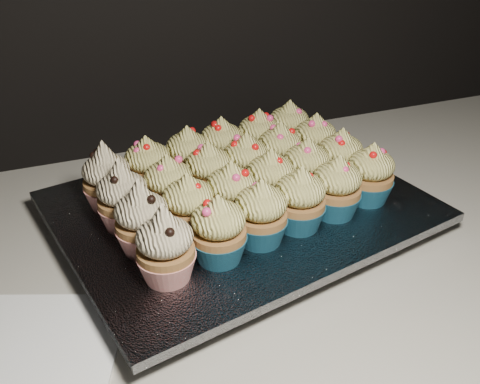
{
  "coord_description": "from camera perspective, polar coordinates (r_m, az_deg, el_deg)",
  "views": [
    {
      "loc": [
        -0.41,
        1.17,
        1.31
      ],
      "look_at": [
        -0.2,
        1.73,
        0.95
      ],
      "focal_mm": 40.0,
      "sensor_mm": 36.0,
      "label": 1
    }
  ],
  "objects": [
    {
      "name": "cupcake_17",
      "position": [
        0.79,
        7.97,
        5.24
      ],
      "size": [
        0.06,
        0.06,
        0.08
      ],
      "color": "#17536E",
      "rests_on": "foil_lining"
    },
    {
      "name": "cupcake_1",
      "position": [
        0.59,
        -2.3,
        -4.19
      ],
      "size": [
        0.06,
        0.06,
        0.08
      ],
      "color": "#17536E",
      "rests_on": "foil_lining"
    },
    {
      "name": "cupcake_12",
      "position": [
        0.65,
        -12.38,
        -0.63
      ],
      "size": [
        0.06,
        0.06,
        0.1
      ],
      "color": "red",
      "rests_on": "foil_lining"
    },
    {
      "name": "cupcake_19",
      "position": [
        0.72,
        -9.76,
        2.6
      ],
      "size": [
        0.06,
        0.06,
        0.08
      ],
      "color": "#17536E",
      "rests_on": "foil_lining"
    },
    {
      "name": "cupcake_14",
      "position": [
        0.7,
        -3.33,
        2.02
      ],
      "size": [
        0.06,
        0.06,
        0.08
      ],
      "color": "#17536E",
      "rests_on": "foil_lining"
    },
    {
      "name": "cupcake_4",
      "position": [
        0.67,
        10.26,
        0.39
      ],
      "size": [
        0.06,
        0.06,
        0.08
      ],
      "color": "#17536E",
      "rests_on": "foil_lining"
    },
    {
      "name": "cupcake_10",
      "position": [
        0.71,
        7.07,
        2.43
      ],
      "size": [
        0.06,
        0.06,
        0.08
      ],
      "color": "#17536E",
      "rests_on": "foil_lining"
    },
    {
      "name": "cupcake_3",
      "position": [
        0.64,
        6.41,
        -0.92
      ],
      "size": [
        0.06,
        0.06,
        0.08
      ],
      "color": "#17536E",
      "rests_on": "foil_lining"
    },
    {
      "name": "cupcake_23",
      "position": [
        0.83,
        5.22,
        6.76
      ],
      "size": [
        0.06,
        0.06,
        0.08
      ],
      "color": "#17536E",
      "rests_on": "foil_lining"
    },
    {
      "name": "cupcake_2",
      "position": [
        0.61,
        2.23,
        -2.39
      ],
      "size": [
        0.06,
        0.06,
        0.08
      ],
      "color": "#17536E",
      "rests_on": "foil_lining"
    },
    {
      "name": "cupcake_18",
      "position": [
        0.7,
        -13.98,
        1.35
      ],
      "size": [
        0.06,
        0.06,
        0.1
      ],
      "color": "red",
      "rests_on": "foil_lining"
    },
    {
      "name": "cupcake_11",
      "position": [
        0.75,
        10.61,
        3.48
      ],
      "size": [
        0.06,
        0.06,
        0.08
      ],
      "color": "#17536E",
      "rests_on": "foil_lining"
    },
    {
      "name": "cupcake_15",
      "position": [
        0.72,
        0.67,
        3.05
      ],
      "size": [
        0.06,
        0.06,
        0.08
      ],
      "color": "#17536E",
      "rests_on": "foil_lining"
    },
    {
      "name": "cupcake_7",
      "position": [
        0.63,
        -5.5,
        -1.66
      ],
      "size": [
        0.06,
        0.06,
        0.08
      ],
      "color": "#17536E",
      "rests_on": "foil_lining"
    },
    {
      "name": "worktop",
      "position": [
        0.8,
        14.02,
        -2.74
      ],
      "size": [
        2.44,
        0.64,
        0.04
      ],
      "primitive_type": "cube",
      "color": "beige",
      "rests_on": "cabinet"
    },
    {
      "name": "cupcake_16",
      "position": [
        0.75,
        4.25,
        4.26
      ],
      "size": [
        0.06,
        0.06,
        0.08
      ],
      "color": "#17536E",
      "rests_on": "foil_lining"
    },
    {
      "name": "cupcake_8",
      "position": [
        0.65,
        -0.93,
        -0.28
      ],
      "size": [
        0.06,
        0.06,
        0.08
      ],
      "color": "#17536E",
      "rests_on": "foil_lining"
    },
    {
      "name": "cupcake_20",
      "position": [
        0.74,
        -5.53,
        3.78
      ],
      "size": [
        0.06,
        0.06,
        0.08
      ],
      "color": "#17536E",
      "rests_on": "foil_lining"
    },
    {
      "name": "cupcake_6",
      "position": [
        0.61,
        -10.39,
        -2.98
      ],
      "size": [
        0.06,
        0.06,
        0.1
      ],
      "color": "red",
      "rests_on": "foil_lining"
    },
    {
      "name": "cupcake_13",
      "position": [
        0.67,
        -7.59,
        0.49
      ],
      "size": [
        0.06,
        0.06,
        0.08
      ],
      "color": "#17536E",
      "rests_on": "foil_lining"
    },
    {
      "name": "cupcake_21",
      "position": [
        0.77,
        -1.96,
        4.86
      ],
      "size": [
        0.06,
        0.06,
        0.08
      ],
      "color": "#17536E",
      "rests_on": "foil_lining"
    },
    {
      "name": "baking_tray",
      "position": [
        0.72,
        0.0,
        -2.67
      ],
      "size": [
        0.48,
        0.4,
        0.02
      ],
      "primitive_type": "cube",
      "rotation": [
        0.0,
        0.0,
        0.21
      ],
      "color": "black",
      "rests_on": "worktop"
    },
    {
      "name": "cupcake_22",
      "position": [
        0.79,
        2.02,
        5.77
      ],
      "size": [
        0.06,
        0.06,
        0.08
      ],
      "color": "#17536E",
      "rests_on": "foil_lining"
    },
    {
      "name": "cupcake_9",
      "position": [
        0.68,
        3.24,
        1.16
      ],
      "size": [
        0.06,
        0.06,
        0.08
      ],
      "color": "#17536E",
      "rests_on": "foil_lining"
    },
    {
      "name": "napkin",
      "position": [
        0.59,
        -21.24,
        -15.69
      ],
      "size": [
        0.21,
        0.21,
        0.0
      ],
      "primitive_type": "cube",
      "rotation": [
        0.0,
        0.0,
        -0.36
      ],
      "color": "white",
      "rests_on": "worktop"
    },
    {
      "name": "foil_lining",
      "position": [
        0.71,
        0.0,
        -1.52
      ],
      "size": [
        0.52,
        0.44,
        0.01
      ],
      "primitive_type": "cube",
      "rotation": [
        0.0,
        0.0,
        0.21
      ],
      "color": "silver",
      "rests_on": "baking_tray"
    },
    {
      "name": "cupcake_0",
      "position": [
        0.56,
        -7.96,
        -5.88
      ],
      "size": [
        0.06,
        0.06,
        0.1
      ],
      "color": "red",
      "rests_on": "foil_lining"
    },
    {
      "name": "cupcake_5",
      "position": [
        0.71,
        13.69,
        1.78
      ],
      "size": [
        0.06,
        0.06,
        0.08
      ],
      "color": "#17536E",
      "rests_on": "foil_lining"
    }
  ]
}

